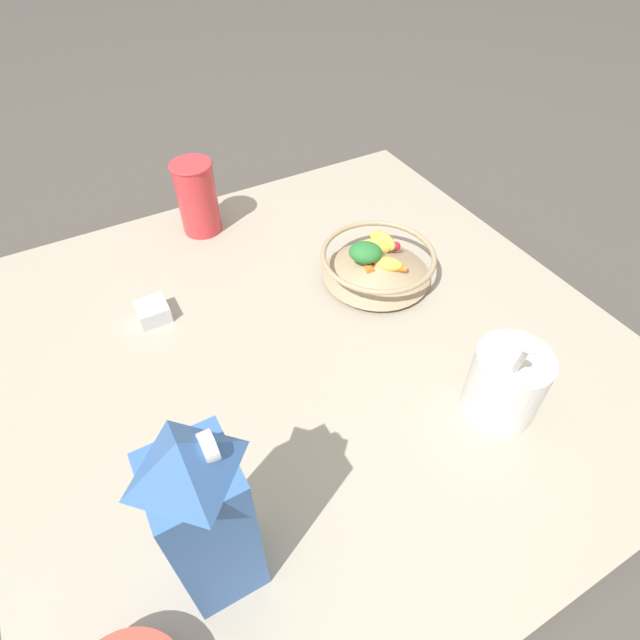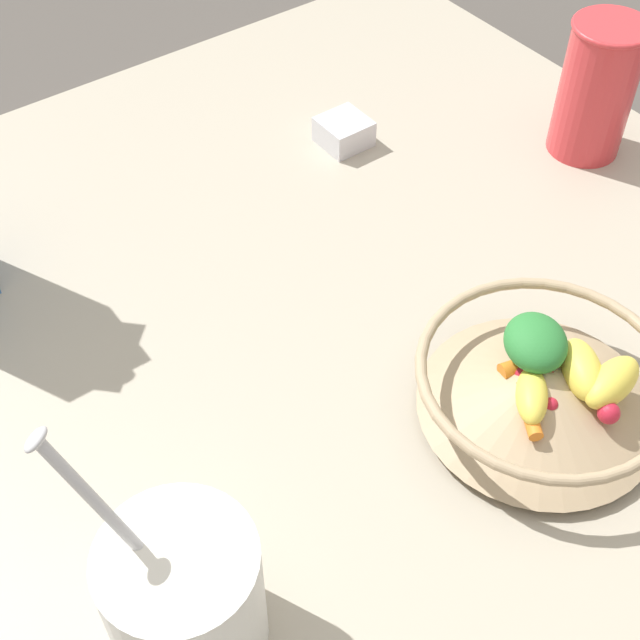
% 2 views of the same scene
% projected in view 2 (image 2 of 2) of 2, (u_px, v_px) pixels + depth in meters
% --- Properties ---
extents(ground_plane, '(6.00, 6.00, 0.00)m').
position_uv_depth(ground_plane, '(329.00, 347.00, 0.87)').
color(ground_plane, '#4C4742').
extents(countertop, '(1.01, 1.01, 0.04)m').
position_uv_depth(countertop, '(329.00, 335.00, 0.86)').
color(countertop, '#B2A893').
rests_on(countertop, ground_plane).
extents(fruit_bowl, '(0.22, 0.22, 0.08)m').
position_uv_depth(fruit_bowl, '(544.00, 386.00, 0.74)').
color(fruit_bowl, tan).
rests_on(fruit_bowl, countertop).
extents(yogurt_tub, '(0.11, 0.12, 0.21)m').
position_uv_depth(yogurt_tub, '(183.00, 594.00, 0.59)').
color(yogurt_tub, white).
rests_on(yogurt_tub, countertop).
extents(drinking_cup, '(0.09, 0.09, 0.15)m').
position_uv_depth(drinking_cup, '(597.00, 87.00, 0.97)').
color(drinking_cup, '#DB383D').
rests_on(drinking_cup, countertop).
extents(spice_jar, '(0.05, 0.05, 0.03)m').
position_uv_depth(spice_jar, '(344.00, 133.00, 1.02)').
color(spice_jar, silver).
rests_on(spice_jar, countertop).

